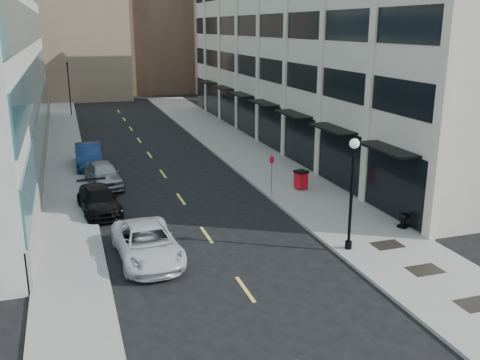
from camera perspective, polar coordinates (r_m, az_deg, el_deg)
ground at (r=19.77m, az=2.47°, el=-14.13°), size 160.00×160.00×0.00m
sidewalk_right at (r=39.70m, az=2.49°, el=1.67°), size 5.00×80.00×0.15m
sidewalk_left at (r=37.30m, az=-18.09°, el=-0.08°), size 3.00×80.00×0.15m
building_right at (r=48.76m, az=10.39°, el=14.71°), size 15.30×46.50×18.25m
skyline_tan_far at (r=94.30m, az=-23.87°, el=15.42°), size 12.00×14.00×22.00m
skyline_stone at (r=85.44m, az=-1.84°, el=16.11°), size 10.00×14.00×20.00m
grate_near at (r=21.88m, az=23.91°, el=-12.00°), size 1.40×1.00×0.01m
grate_mid at (r=23.91m, az=19.13°, el=-9.04°), size 1.40×1.00×0.01m
grate_far at (r=25.97m, az=15.44°, el=-6.68°), size 1.40×1.00×0.01m
road_centerline at (r=34.97m, az=-7.35°, el=-0.57°), size 0.15×68.20×0.01m
traffic_signal at (r=64.11m, az=-17.95°, el=11.54°), size 0.66×0.66×6.98m
car_white_van at (r=23.98m, az=-9.87°, el=-6.68°), size 2.77×5.59×1.53m
car_black_pickup at (r=30.54m, az=-14.85°, el=-2.10°), size 2.43×4.98×1.39m
car_silver_sedan at (r=35.43m, az=-14.36°, el=0.61°), size 2.51×4.91×1.60m
car_blue_sedan at (r=40.52m, az=-15.85°, el=2.50°), size 1.87×5.21×1.71m
trash_bin at (r=33.50m, az=6.51°, el=0.10°), size 0.87×0.89×1.17m
lamppost at (r=24.13m, az=11.86°, el=-0.42°), size 0.44×0.44×5.25m
sign_post at (r=31.95m, az=3.40°, el=1.22°), size 0.29×0.10×2.52m
urn_planter at (r=28.18m, az=17.03°, el=-3.95°), size 0.57×0.57×0.80m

